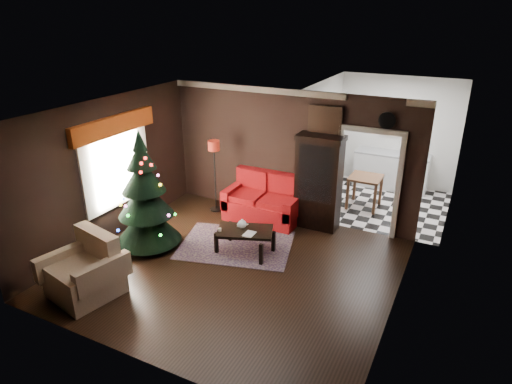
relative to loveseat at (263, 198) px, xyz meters
The scene contains 26 objects.
floor 2.15m from the loveseat, 78.96° to the right, with size 5.50×5.50×0.00m, color black.
ceiling 3.11m from the loveseat, 78.96° to the right, with size 5.50×5.50×0.00m, color white.
wall_back 1.08m from the loveseat, 48.37° to the left, with size 5.50×5.50×0.00m, color black.
wall_front 4.66m from the loveseat, 84.98° to the right, with size 5.50×5.50×0.00m, color black.
wall_left 3.25m from the loveseat, 138.90° to the right, with size 5.50×5.50×0.00m, color black.
wall_right 3.86m from the loveseat, 33.06° to the right, with size 5.50×5.50×0.00m, color black.
doorway 2.22m from the loveseat, 12.09° to the left, with size 1.10×0.10×2.10m, color #EEE1C9, non-canonical shape.
left_window 3.11m from the loveseat, 141.31° to the right, with size 0.05×1.60×1.40m, color white.
valance 3.40m from the loveseat, 140.32° to the right, with size 0.12×2.10×0.35m, color #A43F12.
kitchen_floor 2.91m from the loveseat, 42.88° to the left, with size 3.00×3.00×0.00m, color white.
kitchen_window 4.17m from the loveseat, 58.30° to the left, with size 0.70×0.06×0.70m, color white.
rug 1.38m from the loveseat, 88.67° to the right, with size 2.13×1.55×0.01m, color #463242.
loveseat is the anchor object (origin of this frame).
curio_cabinet 1.25m from the loveseat, 10.83° to the left, with size 0.90×0.45×1.90m, color black, non-canonical shape.
floor_lamp 1.22m from the loveseat, behind, with size 0.28×0.28×1.64m, color black, non-canonical shape.
christmas_tree 2.58m from the loveseat, 126.41° to the right, with size 1.25×1.25×2.38m, color #143914, non-canonical shape.
armchair 4.01m from the loveseat, 109.98° to the right, with size 1.01×1.01×1.04m, color tan, non-canonical shape.
coffee_table 1.49m from the loveseat, 77.77° to the right, with size 1.02×0.61×0.46m, color black, non-canonical shape.
teapot 1.41m from the loveseat, 80.58° to the right, with size 0.19×0.19×0.17m, color white, non-canonical shape.
cup_a 1.37m from the loveseat, 84.37° to the right, with size 0.06×0.06×0.05m, color silver.
cup_b 1.69m from the loveseat, 92.95° to the right, with size 0.06×0.06×0.06m, color silver.
book 1.61m from the loveseat, 76.43° to the right, with size 0.18×0.02×0.25m, color gray.
wall_clock 3.04m from the loveseat, ahead, with size 0.32×0.32×0.06m, color white.
painting 2.13m from the loveseat, 19.40° to the left, with size 0.62×0.05×0.52m, color tan.
kitchen_counter 3.79m from the loveseat, 56.31° to the left, with size 1.80×0.60×0.90m, color white.
kitchen_table 2.45m from the loveseat, 42.51° to the left, with size 0.70×0.70×0.75m, color brown, non-canonical shape.
Camera 1 is at (3.42, -5.92, 4.33)m, focal length 31.27 mm.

